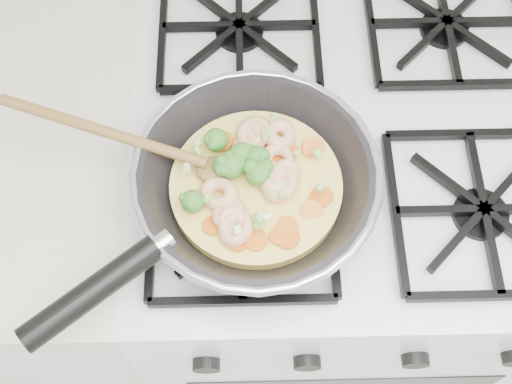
{
  "coord_description": "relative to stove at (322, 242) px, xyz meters",
  "views": [
    {
      "loc": [
        -0.14,
        1.21,
        1.65
      ],
      "look_at": [
        -0.13,
        1.58,
        0.93
      ],
      "focal_mm": 46.13,
      "sensor_mm": 36.0,
      "label": 1
    }
  ],
  "objects": [
    {
      "name": "stove",
      "position": [
        0.0,
        0.0,
        0.0
      ],
      "size": [
        0.6,
        0.6,
        0.92
      ],
      "color": "white",
      "rests_on": "ground"
    },
    {
      "name": "skillet",
      "position": [
        -0.14,
        -0.13,
        0.5
      ],
      "size": [
        0.46,
        0.36,
        0.09
      ],
      "rotation": [
        0.0,
        0.0,
        -0.18
      ],
      "color": "black",
      "rests_on": "stove"
    }
  ]
}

